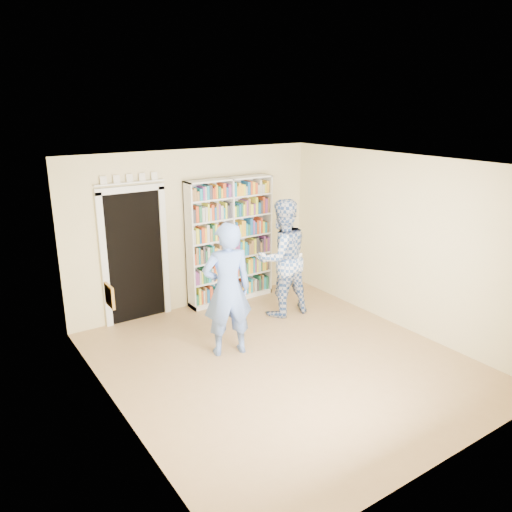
% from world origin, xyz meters
% --- Properties ---
extents(floor, '(5.00, 5.00, 0.00)m').
position_xyz_m(floor, '(0.00, 0.00, 0.00)').
color(floor, '#9E784C').
rests_on(floor, ground).
extents(ceiling, '(5.00, 5.00, 0.00)m').
position_xyz_m(ceiling, '(0.00, 0.00, 2.70)').
color(ceiling, white).
rests_on(ceiling, wall_back).
extents(wall_back, '(4.50, 0.00, 4.50)m').
position_xyz_m(wall_back, '(0.00, 2.50, 1.35)').
color(wall_back, beige).
rests_on(wall_back, floor).
extents(wall_left, '(0.00, 5.00, 5.00)m').
position_xyz_m(wall_left, '(-2.25, 0.00, 1.35)').
color(wall_left, beige).
rests_on(wall_left, floor).
extents(wall_right, '(0.00, 5.00, 5.00)m').
position_xyz_m(wall_right, '(2.25, 0.00, 1.35)').
color(wall_right, beige).
rests_on(wall_right, floor).
extents(bookshelf, '(1.60, 0.30, 2.20)m').
position_xyz_m(bookshelf, '(0.59, 2.34, 1.11)').
color(bookshelf, white).
rests_on(bookshelf, floor).
extents(doorway, '(1.10, 0.08, 2.43)m').
position_xyz_m(doorway, '(-1.10, 2.48, 1.18)').
color(doorway, black).
rests_on(doorway, floor).
extents(wall_art, '(0.03, 0.25, 0.25)m').
position_xyz_m(wall_art, '(-2.23, 0.20, 1.40)').
color(wall_art, brown).
rests_on(wall_art, wall_left).
extents(man_blue, '(0.79, 0.62, 1.90)m').
position_xyz_m(man_blue, '(-0.48, 0.65, 0.95)').
color(man_blue, '#5C7ECD').
rests_on(man_blue, floor).
extents(man_plaid, '(1.00, 0.81, 1.96)m').
position_xyz_m(man_plaid, '(0.97, 1.34, 0.98)').
color(man_plaid, '#33579C').
rests_on(man_plaid, floor).
extents(paper_sheet, '(0.20, 0.01, 0.28)m').
position_xyz_m(paper_sheet, '(1.14, 1.15, 0.93)').
color(paper_sheet, white).
rests_on(paper_sheet, man_plaid).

